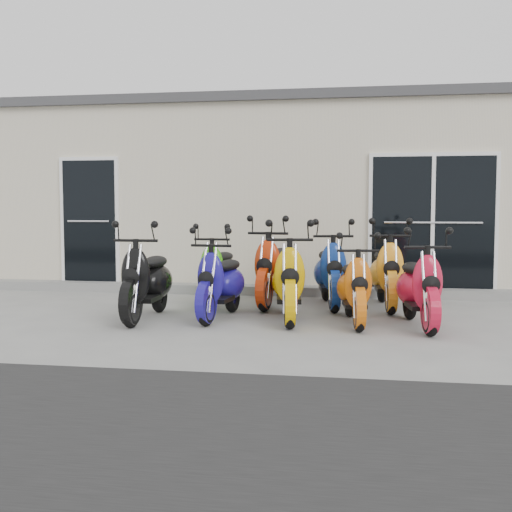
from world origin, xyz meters
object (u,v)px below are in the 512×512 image
Objects in this scene: scooter_front_red at (420,277)px; scooter_back_green at (218,263)px; scooter_back_yellow at (387,263)px; scooter_front_orange_a at (289,270)px; scooter_front_blue at (221,273)px; scooter_back_red at (275,260)px; scooter_front_black at (146,270)px; scooter_front_orange_b at (354,277)px; scooter_back_blue at (330,262)px.

scooter_back_green is at bearing 144.29° from scooter_front_red.
scooter_back_green is 2.48m from scooter_back_yellow.
scooter_front_red is (1.61, -0.20, -0.04)m from scooter_front_orange_a.
scooter_back_red is (0.54, 1.22, 0.07)m from scooter_front_blue.
scooter_back_yellow reaches higher than scooter_back_green.
scooter_front_orange_a is (1.82, 0.23, 0.01)m from scooter_front_black.
scooter_front_orange_b is 1.77m from scooter_back_red.
scooter_front_black is 1.11× the size of scooter_front_orange_b.
scooter_front_red is at bearing -13.74° from scooter_front_orange_b.
scooter_front_orange_b is at bearing -83.36° from scooter_back_blue.
scooter_front_orange_b is 0.87× the size of scooter_back_red.
scooter_front_blue is 0.99× the size of scooter_back_green.
scooter_back_yellow reaches higher than scooter_back_blue.
scooter_back_yellow is at bearing 24.36° from scooter_front_black.
scooter_back_blue is (0.81, 0.03, -0.02)m from scooter_back_red.
scooter_back_yellow reaches higher than scooter_front_black.
scooter_back_blue reaches higher than scooter_front_blue.
scooter_back_red reaches higher than scooter_back_green.
scooter_back_blue is at bearing 61.32° from scooter_front_orange_a.
scooter_back_yellow reaches higher than scooter_front_orange_b.
scooter_back_blue reaches higher than scooter_back_green.
scooter_front_orange_b is (2.65, 0.11, -0.07)m from scooter_front_black.
scooter_front_orange_a is at bearing 164.95° from scooter_front_red.
scooter_front_black reaches higher than scooter_back_green.
scooter_front_orange_a is 1.07× the size of scooter_back_green.
scooter_front_orange_a is at bearing 6.30° from scooter_front_black.
scooter_back_red is (-1.18, 1.32, 0.09)m from scooter_front_orange_b.
scooter_back_yellow is at bearing 35.93° from scooter_front_orange_a.
scooter_front_blue is 1.04× the size of scooter_front_orange_b.
scooter_front_red is at bearing -26.42° from scooter_back_green.
scooter_front_black is 3.41m from scooter_back_yellow.
scooter_back_blue is 0.99× the size of scooter_back_yellow.
scooter_back_green is 0.91× the size of scooter_back_red.
scooter_front_black is 2.71m from scooter_back_blue.
scooter_front_orange_a reaches higher than scooter_front_blue.
scooter_front_red is at bearing -0.43° from scooter_front_black.
scooter_back_green is at bearing 169.68° from scooter_back_blue.
scooter_front_blue is 0.89m from scooter_front_orange_a.
scooter_back_yellow is (1.27, 1.22, 0.00)m from scooter_front_orange_a.
scooter_front_black is 2.65m from scooter_front_orange_b.
scooter_back_blue is (-0.37, 1.35, 0.07)m from scooter_front_orange_b.
scooter_front_black reaches higher than scooter_front_orange_b.
scooter_back_red is at bearing 97.95° from scooter_front_orange_a.
scooter_front_orange_a is 0.84m from scooter_front_orange_b.
scooter_front_red is at bearing 1.69° from scooter_front_blue.
scooter_front_orange_a is 1.25m from scooter_back_red.
scooter_front_black is 2.05m from scooter_back_red.
scooter_front_red is 1.47m from scooter_back_yellow.
scooter_front_black is at bearing -158.94° from scooter_back_yellow.
scooter_back_blue is (-1.14, 1.44, 0.03)m from scooter_front_red.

